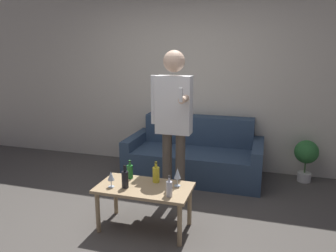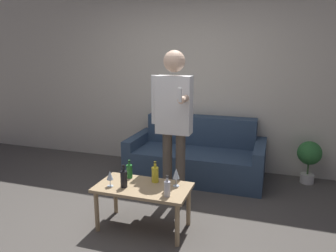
{
  "view_description": "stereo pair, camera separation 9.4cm",
  "coord_description": "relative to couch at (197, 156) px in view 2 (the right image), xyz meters",
  "views": [
    {
      "loc": [
        1.19,
        -2.68,
        1.76
      ],
      "look_at": [
        0.18,
        0.64,
        0.95
      ],
      "focal_mm": 35.0,
      "sensor_mm": 36.0,
      "label": 1
    },
    {
      "loc": [
        1.28,
        -2.66,
        1.76
      ],
      "look_at": [
        0.18,
        0.64,
        0.95
      ],
      "focal_mm": 35.0,
      "sensor_mm": 36.0,
      "label": 2
    }
  ],
  "objects": [
    {
      "name": "bottle_yellow",
      "position": [
        0.13,
        -1.7,
        0.24
      ],
      "size": [
        0.06,
        0.06,
        0.2
      ],
      "color": "silver",
      "rests_on": "coffee_table"
    },
    {
      "name": "wine_glass_far",
      "position": [
        -0.48,
        -1.67,
        0.27
      ],
      "size": [
        0.06,
        0.06,
        0.16
      ],
      "color": "silver",
      "rests_on": "coffee_table"
    },
    {
      "name": "ground_plane",
      "position": [
        -0.27,
        -1.68,
        -0.29
      ],
      "size": [
        16.0,
        16.0,
        0.0
      ],
      "primitive_type": "plane",
      "color": "#514C47"
    },
    {
      "name": "couch",
      "position": [
        0.0,
        0.0,
        0.0
      ],
      "size": [
        1.86,
        0.9,
        0.82
      ],
      "color": "#334760",
      "rests_on": "ground_plane"
    },
    {
      "name": "wall_back",
      "position": [
        -0.27,
        0.44,
        1.06
      ],
      "size": [
        8.0,
        0.06,
        2.7
      ],
      "color": "beige",
      "rests_on": "ground_plane"
    },
    {
      "name": "potted_plant",
      "position": [
        1.49,
        0.2,
        0.09
      ],
      "size": [
        0.31,
        0.31,
        0.58
      ],
      "color": "silver",
      "rests_on": "ground_plane"
    },
    {
      "name": "person_standing_front",
      "position": [
        -0.05,
        -0.95,
        0.77
      ],
      "size": [
        0.46,
        0.44,
        1.76
      ],
      "color": "brown",
      "rests_on": "ground_plane"
    },
    {
      "name": "bottle_green",
      "position": [
        -0.34,
        -1.64,
        0.25
      ],
      "size": [
        0.07,
        0.07,
        0.23
      ],
      "color": "black",
      "rests_on": "coffee_table"
    },
    {
      "name": "bottle_dark",
      "position": [
        -0.1,
        -1.42,
        0.25
      ],
      "size": [
        0.07,
        0.07,
        0.22
      ],
      "color": "yellow",
      "rests_on": "coffee_table"
    },
    {
      "name": "wine_glass_near",
      "position": [
        0.14,
        -1.46,
        0.29
      ],
      "size": [
        0.07,
        0.07,
        0.19
      ],
      "color": "silver",
      "rests_on": "coffee_table"
    },
    {
      "name": "coffee_table",
      "position": [
        -0.17,
        -1.56,
        0.1
      ],
      "size": [
        0.93,
        0.5,
        0.45
      ],
      "color": "tan",
      "rests_on": "ground_plane"
    },
    {
      "name": "bottle_orange",
      "position": [
        -0.39,
        -1.4,
        0.24
      ],
      "size": [
        0.06,
        0.06,
        0.2
      ],
      "color": "#23752D",
      "rests_on": "coffee_table"
    }
  ]
}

